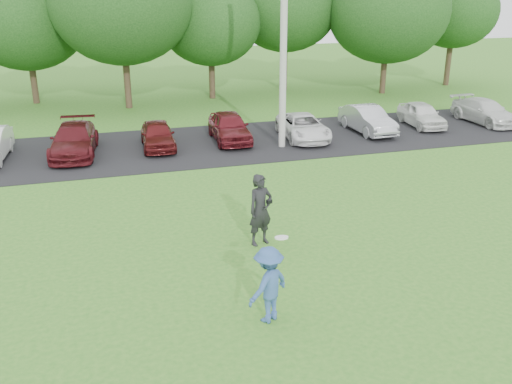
% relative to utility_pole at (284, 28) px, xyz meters
% --- Properties ---
extents(ground, '(100.00, 100.00, 0.00)m').
position_rel_utility_pole_xyz_m(ground, '(-3.56, -11.78, -4.87)').
color(ground, '#2F6F1F').
rests_on(ground, ground).
extents(parking_lot, '(32.00, 6.50, 0.03)m').
position_rel_utility_pole_xyz_m(parking_lot, '(-3.56, 1.22, -4.86)').
color(parking_lot, black).
rests_on(parking_lot, ground).
extents(utility_pole, '(0.28, 0.28, 9.74)m').
position_rel_utility_pole_xyz_m(utility_pole, '(0.00, 0.00, 0.00)').
color(utility_pole, '#AAAAA4').
rests_on(utility_pole, ground).
extents(frisbee_player, '(1.23, 1.08, 1.95)m').
position_rel_utility_pole_xyz_m(frisbee_player, '(-4.48, -12.31, -4.04)').
color(frisbee_player, '#32538D').
rests_on(frisbee_player, ground).
extents(camera_bystander, '(0.82, 0.66, 1.94)m').
position_rel_utility_pole_xyz_m(camera_bystander, '(-3.58, -8.76, -3.90)').
color(camera_bystander, black).
rests_on(camera_bystander, ground).
extents(parked_cars, '(30.83, 4.66, 1.26)m').
position_rel_utility_pole_xyz_m(parked_cars, '(-4.40, 1.29, -4.26)').
color(parked_cars, silver).
rests_on(parked_cars, parking_lot).
extents(tree_row, '(42.39, 9.85, 8.64)m').
position_rel_utility_pole_xyz_m(tree_row, '(-2.05, 10.98, 0.04)').
color(tree_row, '#38281C').
rests_on(tree_row, ground).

